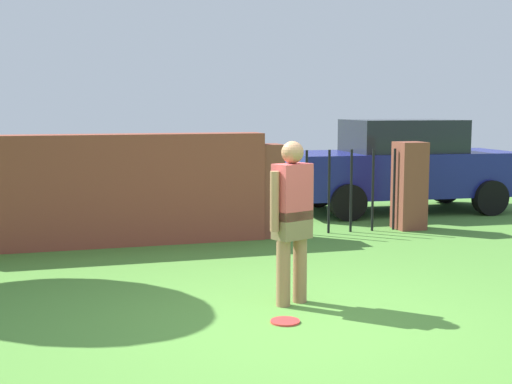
% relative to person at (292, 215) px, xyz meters
% --- Properties ---
extents(ground_plane, '(40.00, 40.00, 0.00)m').
position_rel_person_xyz_m(ground_plane, '(-0.13, -0.57, -0.90)').
color(ground_plane, '#4C8433').
extents(brick_wall, '(4.67, 0.50, 1.57)m').
position_rel_person_xyz_m(brick_wall, '(-1.63, 3.50, -0.11)').
color(brick_wall, brown).
rests_on(brick_wall, ground).
extents(person, '(0.51, 0.34, 1.62)m').
position_rel_person_xyz_m(person, '(0.00, 0.00, 0.00)').
color(person, '#9E704C').
rests_on(person, ground).
extents(fence_gate, '(2.84, 0.44, 1.40)m').
position_rel_person_xyz_m(fence_gate, '(2.00, 3.50, -0.20)').
color(fence_gate, brown).
rests_on(fence_gate, ground).
extents(car, '(4.29, 2.11, 1.72)m').
position_rel_person_xyz_m(car, '(4.00, 5.28, -0.04)').
color(car, navy).
rests_on(car, ground).
extents(frisbee_red, '(0.27, 0.27, 0.02)m').
position_rel_person_xyz_m(frisbee_red, '(-0.25, -0.55, -0.89)').
color(frisbee_red, red).
rests_on(frisbee_red, ground).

